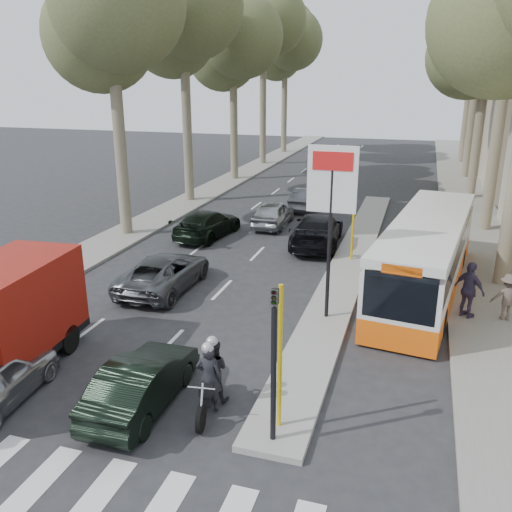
{
  "coord_description": "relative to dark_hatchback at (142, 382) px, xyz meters",
  "views": [
    {
      "loc": [
        5.76,
        -10.92,
        7.51
      ],
      "look_at": [
        0.55,
        6.07,
        1.6
      ],
      "focal_mm": 38.0,
      "sensor_mm": 36.0,
      "label": 1
    }
  ],
  "objects": [
    {
      "name": "pedestrian_far",
      "position": [
        8.83,
        7.54,
        0.24
      ],
      "size": [
        1.01,
        0.5,
        1.52
      ],
      "primitive_type": "imported",
      "rotation": [
        0.0,
        0.0,
        3.08
      ],
      "color": "brown",
      "rests_on": "sidewalk_right"
    },
    {
      "name": "tree_l_a",
      "position": [
        -7.78,
        13.11,
        9.74
      ],
      "size": [
        7.4,
        7.2,
        14.1
      ],
      "color": "#6B604C",
      "rests_on": "ground"
    },
    {
      "name": "dark_hatchback",
      "position": [
        0.0,
        0.0,
        0.0
      ],
      "size": [
        1.44,
        3.92,
        1.28
      ],
      "primitive_type": "imported",
      "rotation": [
        0.0,
        0.0,
        3.16
      ],
      "color": "black",
      "rests_on": "ground"
    },
    {
      "name": "traffic_island",
      "position": [
        3.34,
        12.0,
        -0.56
      ],
      "size": [
        1.5,
        26.0,
        0.16
      ],
      "primitive_type": "cube",
      "color": "gray",
      "rests_on": "ground"
    },
    {
      "name": "traffic_light_island",
      "position": [
        3.34,
        -0.5,
        1.85
      ],
      "size": [
        0.16,
        0.41,
        3.6
      ],
      "color": "black",
      "rests_on": "ground"
    },
    {
      "name": "billboard",
      "position": [
        3.34,
        6.0,
        3.06
      ],
      "size": [
        1.5,
        12.1,
        5.6
      ],
      "color": "yellow",
      "rests_on": "ground"
    },
    {
      "name": "tree_l_b",
      "position": [
        -7.88,
        21.11,
        10.43
      ],
      "size": [
        7.4,
        7.2,
        14.88
      ],
      "color": "#6B604C",
      "rests_on": "ground"
    },
    {
      "name": "red_truck",
      "position": [
        -4.12,
        0.21,
        0.91
      ],
      "size": [
        2.51,
        5.65,
        2.94
      ],
      "rotation": [
        0.0,
        0.0,
        0.08
      ],
      "color": "black",
      "rests_on": "ground"
    },
    {
      "name": "tree_l_c",
      "position": [
        -7.68,
        29.11,
        9.4
      ],
      "size": [
        7.4,
        7.2,
        13.71
      ],
      "color": "#6B604C",
      "rests_on": "ground"
    },
    {
      "name": "tree_l_d",
      "position": [
        -7.78,
        37.11,
        11.12
      ],
      "size": [
        7.4,
        7.2,
        15.66
      ],
      "color": "#6B604C",
      "rests_on": "ground"
    },
    {
      "name": "tree_r_d",
      "position": [
        9.22,
        35.11,
        10.43
      ],
      "size": [
        7.4,
        7.2,
        14.88
      ],
      "color": "#6B604C",
      "rests_on": "ground"
    },
    {
      "name": "sidewalk_right",
      "position": [
        8.69,
        26.0,
        -0.58
      ],
      "size": [
        3.2,
        70.0,
        0.12
      ],
      "primitive_type": "cube",
      "color": "gray",
      "rests_on": "ground"
    },
    {
      "name": "city_bus",
      "position": [
        6.29,
        9.5,
        0.81
      ],
      "size": [
        3.66,
        10.69,
        2.76
      ],
      "rotation": [
        0.0,
        0.0,
        -0.13
      ],
      "color": "#F45C0D",
      "rests_on": "ground"
    },
    {
      "name": "tree_r_c",
      "position": [
        9.12,
        27.11,
        9.05
      ],
      "size": [
        7.4,
        7.2,
        13.32
      ],
      "color": "#6B604C",
      "rests_on": "ground"
    },
    {
      "name": "queue_car_a",
      "position": [
        -2.87,
        7.0,
        0.01
      ],
      "size": [
        2.16,
        4.68,
        1.3
      ],
      "primitive_type": "imported",
      "rotation": [
        0.0,
        0.0,
        3.14
      ],
      "color": "#4C4F54",
      "rests_on": "ground"
    },
    {
      "name": "ground",
      "position": [
        0.09,
        1.0,
        -0.64
      ],
      "size": [
        120.0,
        120.0,
        0.0
      ],
      "primitive_type": "plane",
      "color": "#28282B",
      "rests_on": "ground"
    },
    {
      "name": "queue_car_b",
      "position": [
        1.47,
        14.0,
        0.1
      ],
      "size": [
        2.41,
        5.27,
        1.49
      ],
      "primitive_type": "imported",
      "rotation": [
        0.0,
        0.0,
        3.2
      ],
      "color": "black",
      "rests_on": "ground"
    },
    {
      "name": "tree_l_e",
      "position": [
        -7.88,
        45.11,
        10.09
      ],
      "size": [
        7.4,
        7.2,
        14.49
      ],
      "color": "#6B604C",
      "rests_on": "ground"
    },
    {
      "name": "motorcycle",
      "position": [
        1.56,
        0.45,
        0.18
      ],
      "size": [
        0.86,
        2.13,
        1.81
      ],
      "rotation": [
        0.0,
        0.0,
        0.14
      ],
      "color": "black",
      "rests_on": "ground"
    },
    {
      "name": "queue_car_d",
      "position": [
        -0.41,
        20.96,
        -0.0
      ],
      "size": [
        1.59,
        3.96,
        1.28
      ],
      "primitive_type": "imported",
      "rotation": [
        0.0,
        0.0,
        3.08
      ],
      "color": "#4E5056",
      "rests_on": "ground"
    },
    {
      "name": "median_left",
      "position": [
        -7.91,
        29.0,
        -0.58
      ],
      "size": [
        2.4,
        64.0,
        0.12
      ],
      "primitive_type": "cube",
      "color": "gray",
      "rests_on": "ground"
    },
    {
      "name": "tree_r_e",
      "position": [
        9.32,
        43.11,
        9.74
      ],
      "size": [
        7.4,
        7.2,
        14.1
      ],
      "color": "#6B604C",
      "rests_on": "ground"
    },
    {
      "name": "queue_car_e",
      "position": [
        -3.91,
        13.83,
        0.02
      ],
      "size": [
        2.38,
        4.74,
        1.32
      ],
      "primitive_type": "imported",
      "rotation": [
        0.0,
        0.0,
        3.02
      ],
      "color": "black",
      "rests_on": "ground"
    },
    {
      "name": "pedestrian_near",
      "position": [
        7.66,
        7.37,
        0.41
      ],
      "size": [
        1.18,
        1.11,
        1.86
      ],
      "primitive_type": "imported",
      "rotation": [
        0.0,
        0.0,
        2.44
      ],
      "color": "#423753",
      "rests_on": "sidewalk_right"
    },
    {
      "name": "queue_car_c",
      "position": [
        -1.39,
        16.77,
        0.03
      ],
      "size": [
        1.62,
        3.98,
        1.35
      ],
      "primitive_type": "imported",
      "rotation": [
        0.0,
        0.0,
        3.15
      ],
      "color": "#ABAEB3",
      "rests_on": "ground"
    }
  ]
}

